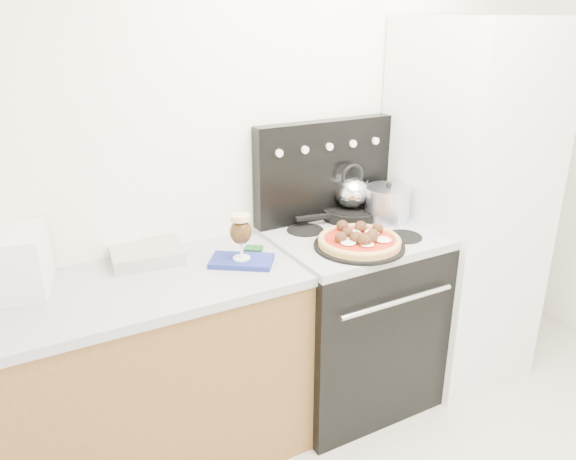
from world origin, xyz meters
TOP-DOWN VIEW (x-y plane):
  - room_shell at (0.00, 0.29)m, footprint 3.52×3.01m
  - base_cabinet at (-1.02, 1.20)m, footprint 1.45×0.60m
  - countertop at (-1.02, 1.20)m, footprint 1.48×0.63m
  - stove_body at (0.08, 1.18)m, footprint 0.76×0.65m
  - cooktop at (0.08, 1.18)m, footprint 0.76×0.65m
  - backguard at (0.08, 1.45)m, footprint 0.76×0.08m
  - fridge at (0.78, 1.15)m, footprint 0.64×0.68m
  - foil_sheet at (-0.86, 1.39)m, footprint 0.32×0.25m
  - oven_mitt at (-0.51, 1.16)m, footprint 0.31×0.28m
  - beer_glass at (-0.51, 1.16)m, footprint 0.12×0.12m
  - pizza_pan at (0.01, 1.03)m, footprint 0.43×0.43m
  - pizza at (0.01, 1.03)m, footprint 0.40×0.40m
  - skillet at (0.20, 1.37)m, footprint 0.35×0.35m
  - tea_kettle at (0.20, 1.37)m, footprint 0.18×0.18m
  - stock_pot at (0.34, 1.25)m, footprint 0.29×0.29m

SIDE VIEW (x-z plane):
  - base_cabinet at x=-1.02m, z-range 0.00..0.86m
  - stove_body at x=0.08m, z-range 0.00..0.88m
  - countertop at x=-1.02m, z-range 0.86..0.90m
  - cooktop at x=0.08m, z-range 0.88..0.92m
  - oven_mitt at x=-0.51m, z-range 0.90..0.92m
  - pizza_pan at x=0.01m, z-range 0.92..0.93m
  - foil_sheet at x=-0.86m, z-range 0.90..0.96m
  - skillet at x=0.20m, z-range 0.92..0.97m
  - fridge at x=0.78m, z-range 0.00..1.90m
  - pizza at x=0.01m, z-range 0.93..0.99m
  - stock_pot at x=0.34m, z-range 0.92..1.09m
  - beer_glass at x=-0.51m, z-range 0.92..1.13m
  - tea_kettle at x=0.20m, z-range 0.97..1.17m
  - backguard at x=0.08m, z-range 0.92..1.42m
  - room_shell at x=0.00m, z-range -0.01..2.51m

